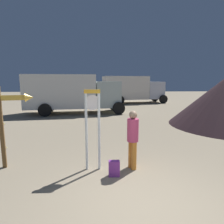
{
  "coord_description": "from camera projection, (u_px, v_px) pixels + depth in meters",
  "views": [
    {
      "loc": [
        -0.84,
        -3.33,
        2.44
      ],
      "look_at": [
        -0.44,
        4.28,
        1.2
      ],
      "focal_mm": 31.03,
      "sensor_mm": 36.0,
      "label": 1
    }
  ],
  "objects": [
    {
      "name": "box_truck_far",
      "position": [
        132.0,
        89.0,
        21.12
      ],
      "size": [
        7.06,
        3.33,
        2.9
      ],
      "color": "silver",
      "rests_on": "ground_plane"
    },
    {
      "name": "person_near_clock",
      "position": [
        133.0,
        137.0,
        5.3
      ],
      "size": [
        0.31,
        0.31,
        1.64
      ],
      "color": "orange",
      "rests_on": "ground_plane"
    },
    {
      "name": "arrow_sign",
      "position": [
        12.0,
        114.0,
        5.36
      ],
      "size": [
        0.93,
        0.41,
        2.29
      ],
      "color": "brown",
      "rests_on": "ground_plane"
    },
    {
      "name": "standing_clock",
      "position": [
        93.0,
        122.0,
        5.2
      ],
      "size": [
        0.43,
        0.1,
        2.21
      ],
      "color": "white",
      "rests_on": "ground_plane"
    },
    {
      "name": "ground_plane",
      "position": [
        146.0,
        209.0,
        3.71
      ],
      "size": [
        80.0,
        80.0,
        0.0
      ],
      "primitive_type": "plane",
      "color": "gray"
    },
    {
      "name": "backpack",
      "position": [
        114.0,
        169.0,
        4.97
      ],
      "size": [
        0.28,
        0.18,
        0.42
      ],
      "color": "#7D3393",
      "rests_on": "ground_plane"
    },
    {
      "name": "box_truck_near",
      "position": [
        72.0,
        92.0,
        14.41
      ],
      "size": [
        7.31,
        3.14,
        2.87
      ],
      "color": "silver",
      "rests_on": "ground_plane"
    }
  ]
}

